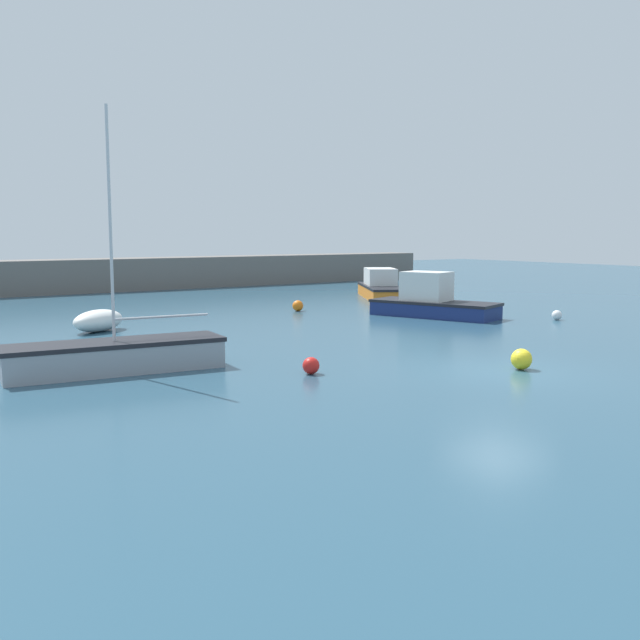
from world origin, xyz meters
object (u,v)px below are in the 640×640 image
at_px(motorboat_grey_hull, 381,287).
at_px(mooring_buoy_yellow, 521,359).
at_px(mooring_buoy_orange, 298,306).
at_px(mooring_buoy_red, 311,366).
at_px(mooring_buoy_white, 557,315).
at_px(sailboat_tall_mast, 115,356).
at_px(cabin_cruiser_white, 432,301).
at_px(dinghy_near_pier, 98,321).

height_order(motorboat_grey_hull, mooring_buoy_yellow, motorboat_grey_hull).
xyz_separation_m(motorboat_grey_hull, mooring_buoy_orange, (-7.62, -3.12, -0.36)).
distance_m(mooring_buoy_red, mooring_buoy_white, 15.58).
bearing_deg(sailboat_tall_mast, mooring_buoy_yellow, 153.46).
height_order(sailboat_tall_mast, cabin_cruiser_white, sailboat_tall_mast).
bearing_deg(cabin_cruiser_white, sailboat_tall_mast, -93.03).
height_order(motorboat_grey_hull, mooring_buoy_white, motorboat_grey_hull).
xyz_separation_m(cabin_cruiser_white, dinghy_near_pier, (-13.65, 3.53, -0.26)).
distance_m(cabin_cruiser_white, mooring_buoy_yellow, 12.32).
bearing_deg(cabin_cruiser_white, mooring_buoy_orange, -163.78).
distance_m(sailboat_tall_mast, dinghy_near_pier, 8.37).
bearing_deg(motorboat_grey_hull, cabin_cruiser_white, 4.65).
bearing_deg(motorboat_grey_hull, dinghy_near_pier, -44.90).
relative_size(sailboat_tall_mast, mooring_buoy_yellow, 12.18).
xyz_separation_m(motorboat_grey_hull, mooring_buoy_red, (-15.47, -16.06, -0.39)).
relative_size(motorboat_grey_hull, mooring_buoy_white, 15.38).
bearing_deg(mooring_buoy_red, sailboat_tall_mast, 142.55).
height_order(mooring_buoy_white, mooring_buoy_orange, mooring_buoy_orange).
bearing_deg(mooring_buoy_orange, cabin_cruiser_white, -54.50).
relative_size(cabin_cruiser_white, mooring_buoy_red, 13.27).
distance_m(sailboat_tall_mast, mooring_buoy_red, 5.23).
bearing_deg(mooring_buoy_orange, motorboat_grey_hull, 22.29).
xyz_separation_m(dinghy_near_pier, mooring_buoy_red, (2.09, -11.29, -0.19)).
xyz_separation_m(mooring_buoy_red, mooring_buoy_orange, (7.86, 12.94, 0.03)).
xyz_separation_m(motorboat_grey_hull, cabin_cruiser_white, (-3.92, -8.31, 0.06)).
height_order(mooring_buoy_yellow, mooring_buoy_orange, mooring_buoy_yellow).
relative_size(motorboat_grey_hull, mooring_buoy_yellow, 11.30).
distance_m(motorboat_grey_hull, mooring_buoy_red, 22.31).
relative_size(mooring_buoy_red, mooring_buoy_white, 1.07).
xyz_separation_m(motorboat_grey_hull, dinghy_near_pier, (-17.56, -4.78, -0.21)).
xyz_separation_m(mooring_buoy_yellow, mooring_buoy_white, (10.05, 6.52, -0.08)).
bearing_deg(cabin_cruiser_white, mooring_buoy_red, -75.43).
relative_size(sailboat_tall_mast, motorboat_grey_hull, 1.08).
relative_size(dinghy_near_pier, mooring_buoy_white, 6.29).
distance_m(cabin_cruiser_white, mooring_buoy_white, 5.31).
distance_m(mooring_buoy_red, mooring_buoy_yellow, 5.73).
xyz_separation_m(dinghy_near_pier, mooring_buoy_white, (17.19, -7.46, -0.20)).
xyz_separation_m(motorboat_grey_hull, mooring_buoy_white, (-0.37, -12.24, -0.41)).
relative_size(cabin_cruiser_white, mooring_buoy_orange, 11.59).
xyz_separation_m(mooring_buoy_white, mooring_buoy_orange, (-7.25, 9.12, 0.05)).
relative_size(motorboat_grey_hull, cabin_cruiser_white, 1.08).
relative_size(sailboat_tall_mast, dinghy_near_pier, 2.64).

